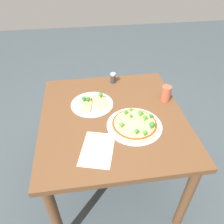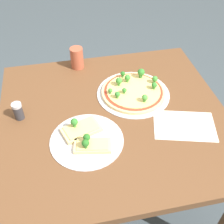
% 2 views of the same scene
% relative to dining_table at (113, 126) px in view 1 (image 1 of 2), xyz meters
% --- Properties ---
extents(ground_plane, '(8.00, 8.00, 0.00)m').
position_rel_dining_table_xyz_m(ground_plane, '(0.00, 0.00, -0.62)').
color(ground_plane, '#3D474C').
extents(dining_table, '(1.00, 0.94, 0.72)m').
position_rel_dining_table_xyz_m(dining_table, '(0.00, 0.00, 0.00)').
color(dining_table, brown).
rests_on(dining_table, ground_plane).
extents(pizza_tray_whole, '(0.35, 0.35, 0.07)m').
position_rel_dining_table_xyz_m(pizza_tray_whole, '(0.12, 0.12, 0.11)').
color(pizza_tray_whole, silver).
rests_on(pizza_tray_whole, dining_table).
extents(pizza_tray_slice, '(0.30, 0.30, 0.07)m').
position_rel_dining_table_xyz_m(pizza_tray_slice, '(-0.14, -0.12, 0.11)').
color(pizza_tray_slice, silver).
rests_on(pizza_tray_slice, dining_table).
extents(drinking_cup, '(0.07, 0.07, 0.11)m').
position_rel_dining_table_xyz_m(drinking_cup, '(-0.11, 0.40, 0.15)').
color(drinking_cup, '#AD5138').
rests_on(drinking_cup, dining_table).
extents(condiment_shaker, '(0.04, 0.04, 0.08)m').
position_rel_dining_table_xyz_m(condiment_shaker, '(-0.41, 0.06, 0.14)').
color(condiment_shaker, '#333338').
rests_on(condiment_shaker, dining_table).
extents(paper_menu, '(0.29, 0.24, 0.00)m').
position_rel_dining_table_xyz_m(paper_menu, '(0.28, -0.13, 0.10)').
color(paper_menu, silver).
rests_on(paper_menu, dining_table).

